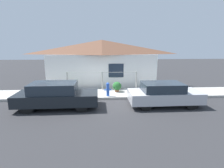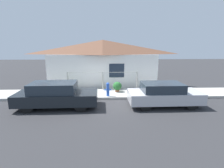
{
  "view_description": "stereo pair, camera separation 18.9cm",
  "coord_description": "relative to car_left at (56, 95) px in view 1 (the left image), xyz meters",
  "views": [
    {
      "loc": [
        -0.04,
        -9.98,
        3.21
      ],
      "look_at": [
        0.58,
        0.3,
        0.9
      ],
      "focal_mm": 28.0,
      "sensor_mm": 36.0,
      "label": 1
    },
    {
      "loc": [
        0.15,
        -9.99,
        3.21
      ],
      "look_at": [
        0.58,
        0.3,
        0.9
      ],
      "focal_mm": 28.0,
      "sensor_mm": 36.0,
      "label": 2
    }
  ],
  "objects": [
    {
      "name": "fire_hydrant",
      "position": [
        2.71,
        1.47,
        -0.08
      ],
      "size": [
        0.43,
        0.19,
        0.84
      ],
      "color": "blue",
      "rests_on": "sidewalk"
    },
    {
      "name": "potted_plant_near_hydrant",
      "position": [
        3.35,
        2.47,
        -0.16
      ],
      "size": [
        0.59,
        0.59,
        0.67
      ],
      "color": "#9E5638",
      "rests_on": "sidewalk"
    },
    {
      "name": "car_left",
      "position": [
        0.0,
        0.0,
        0.0
      ],
      "size": [
        4.18,
        1.72,
        1.33
      ],
      "rotation": [
        0.0,
        0.0,
        0.02
      ],
      "color": "black",
      "rests_on": "ground_plane"
    },
    {
      "name": "ground_plane",
      "position": [
        2.38,
        1.16,
        -0.67
      ],
      "size": [
        60.0,
        60.0,
        0.0
      ],
      "primitive_type": "plane",
      "color": "#2D2D30"
    },
    {
      "name": "car_right",
      "position": [
        5.66,
        0.0,
        -0.03
      ],
      "size": [
        3.82,
        1.65,
        1.26
      ],
      "rotation": [
        0.0,
        0.0,
        0.01
      ],
      "color": "#B7B7BC",
      "rests_on": "ground_plane"
    },
    {
      "name": "sidewalk",
      "position": [
        2.38,
        2.22,
        -0.6
      ],
      "size": [
        24.0,
        2.11,
        0.15
      ],
      "color": "#B2AFA8",
      "rests_on": "ground_plane"
    },
    {
      "name": "house",
      "position": [
        2.39,
        4.78,
        2.19
      ],
      "size": [
        8.53,
        2.23,
        3.6
      ],
      "color": "white",
      "rests_on": "ground_plane"
    },
    {
      "name": "fence",
      "position": [
        2.38,
        3.12,
        0.16
      ],
      "size": [
        4.9,
        0.1,
        1.26
      ],
      "color": "#999993",
      "rests_on": "sidewalk"
    },
    {
      "name": "potted_plant_by_fence",
      "position": [
        0.44,
        2.95,
        -0.21
      ],
      "size": [
        0.4,
        0.4,
        0.56
      ],
      "color": "brown",
      "rests_on": "sidewalk"
    }
  ]
}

